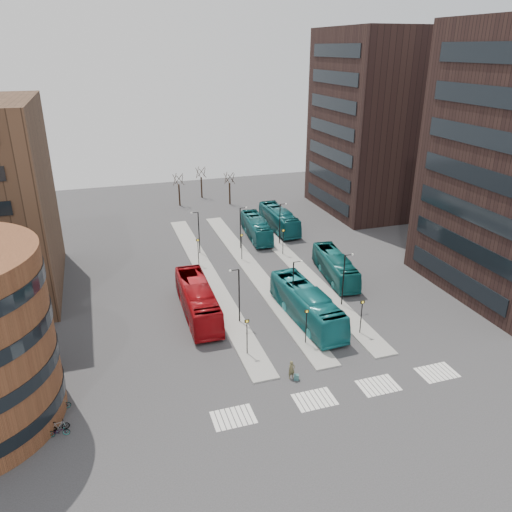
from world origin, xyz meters
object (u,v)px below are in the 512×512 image
object	(u,v)px
bicycle_far	(60,405)
bicycle_mid	(59,426)
traveller	(292,370)
teal_bus_d	(279,219)
commuter_b	(302,324)
bicycle_near	(59,431)
teal_bus_a	(307,305)
teal_bus_c	(335,266)
red_bus	(198,300)
teal_bus_b	(256,228)
commuter_c	(307,300)
commuter_a	(214,325)
suitcase	(296,377)

from	to	relation	value
bicycle_far	bicycle_mid	bearing A→B (deg)	179.47
traveller	bicycle_far	world-z (taller)	traveller
teal_bus_d	commuter_b	size ratio (longest dim) A/B	7.39
teal_bus_d	bicycle_near	xyz separation A→B (m)	(-31.83, -38.17, -1.25)
teal_bus_a	teal_bus_c	xyz separation A→B (m)	(7.61, 8.59, -0.25)
teal_bus_a	commuter_b	xyz separation A→B (m)	(-1.26, -1.93, -1.00)
red_bus	commuter_b	distance (m)	11.62
teal_bus_b	red_bus	bearing A→B (deg)	-118.26
teal_bus_a	traveller	world-z (taller)	teal_bus_a
teal_bus_b	bicycle_far	distance (m)	42.43
commuter_b	commuter_c	xyz separation A→B (m)	(2.51, 4.60, 0.05)
red_bus	commuter_a	world-z (taller)	red_bus
commuter_a	commuter_c	bearing A→B (deg)	-178.39
suitcase	bicycle_mid	world-z (taller)	bicycle_mid
teal_bus_d	commuter_a	distance (m)	32.55
red_bus	commuter_b	world-z (taller)	red_bus
commuter_a	bicycle_far	world-z (taller)	commuter_a
teal_bus_c	traveller	distance (m)	21.86
teal_bus_b	teal_bus_d	bearing A→B (deg)	33.01
teal_bus_b	bicycle_near	world-z (taller)	teal_bus_b
commuter_c	bicycle_far	size ratio (longest dim) A/B	1.05
bicycle_far	teal_bus_d	bearing A→B (deg)	-42.81
teal_bus_d	bicycle_near	distance (m)	49.72
suitcase	traveller	size ratio (longest dim) A/B	0.30
suitcase	red_bus	xyz separation A→B (m)	(-5.78, 14.08, 1.53)
teal_bus_c	bicycle_mid	size ratio (longest dim) A/B	7.11
teal_bus_a	teal_bus_d	size ratio (longest dim) A/B	1.08
red_bus	teal_bus_c	distance (m)	18.78
commuter_a	bicycle_far	bearing A→B (deg)	17.43
commuter_b	bicycle_far	size ratio (longest dim) A/B	1.00
bicycle_near	commuter_b	bearing A→B (deg)	-64.79
commuter_a	bicycle_mid	size ratio (longest dim) A/B	1.15
red_bus	teal_bus_a	size ratio (longest dim) A/B	0.98
red_bus	teal_bus_a	world-z (taller)	teal_bus_a
suitcase	bicycle_far	distance (m)	19.70
suitcase	bicycle_near	bearing A→B (deg)	-154.70
commuter_b	bicycle_mid	bearing A→B (deg)	86.42
teal_bus_a	commuter_a	size ratio (longest dim) A/B	7.16
teal_bus_a	teal_bus_d	distance (m)	28.87
red_bus	commuter_c	distance (m)	12.22
teal_bus_d	commuter_c	world-z (taller)	teal_bus_d
teal_bus_b	commuter_c	world-z (taller)	teal_bus_b
bicycle_near	bicycle_mid	xyz separation A→B (m)	(0.00, 0.53, 0.05)
teal_bus_b	commuter_a	world-z (taller)	teal_bus_b
commuter_a	bicycle_mid	xyz separation A→B (m)	(-14.51, -10.10, -0.44)
teal_bus_d	teal_bus_b	bearing A→B (deg)	-151.88
commuter_a	bicycle_far	xyz separation A→B (m)	(-14.51, -7.46, -0.48)
teal_bus_b	bicycle_mid	bearing A→B (deg)	-123.08
suitcase	traveller	bearing A→B (deg)	155.93
teal_bus_c	bicycle_mid	world-z (taller)	teal_bus_c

